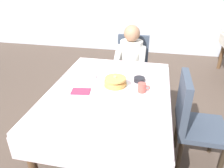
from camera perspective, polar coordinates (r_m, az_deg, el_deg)
The scene contains 14 objects.
ground_plane at distance 2.45m, azimuth -0.56°, elevation -16.75°, with size 14.00×14.00×0.00m, color brown.
dining_table_main at distance 2.05m, azimuth -0.64°, elevation -3.62°, with size 1.12×1.52×0.74m.
chair_diner at distance 3.13m, azimuth 5.23°, elevation 5.21°, with size 0.44×0.45×0.93m.
diner_person at distance 2.94m, azimuth 4.96°, elevation 6.59°, with size 0.40×0.43×1.12m.
chair_right_side at distance 2.12m, azimuth 20.42°, elevation -8.40°, with size 0.45×0.44×0.93m.
plate_breakfast at distance 2.05m, azimuth 0.77°, elevation -0.60°, with size 0.28×0.28×0.02m, color white.
breakfast_stack at distance 2.02m, azimuth 0.83°, elevation 0.60°, with size 0.21×0.21×0.10m.
cup_coffee at distance 1.97m, azimuth 8.01°, elevation -0.97°, with size 0.11×0.08×0.08m.
bowl_butter at distance 2.16m, azimuth 7.25°, elevation 1.18°, with size 0.11×0.11×0.04m, color black.
syrup_pitcher at distance 2.21m, azimuth -5.02°, elevation 2.40°, with size 0.08×0.08×0.07m.
fork_left_of_plate at distance 2.07m, azimuth -4.50°, elevation -0.48°, with size 0.18×0.01×0.01m, color silver.
knife_right_of_plate at distance 2.01m, azimuth 5.99°, elevation -1.52°, with size 0.20×0.01×0.01m, color silver.
spoon_near_edge at distance 1.77m, azimuth -2.01°, elevation -5.74°, with size 0.15×0.01×0.01m, color silver.
napkin_folded at distance 1.99m, azimuth -8.25°, elevation -1.93°, with size 0.17×0.12×0.01m, color #8C2D4C.
Camera 1 is at (0.38, -1.72, 1.71)m, focal length 34.52 mm.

